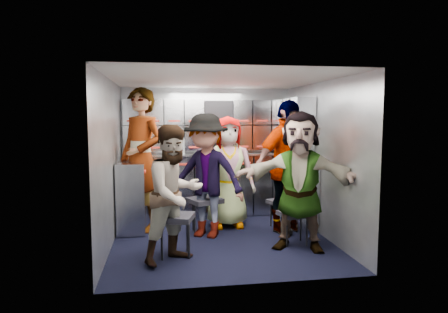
{
  "coord_description": "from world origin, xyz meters",
  "views": [
    {
      "loc": [
        -0.76,
        -5.16,
        1.62
      ],
      "look_at": [
        0.1,
        0.35,
        1.07
      ],
      "focal_mm": 32.0,
      "sensor_mm": 36.0,
      "label": 1
    }
  ],
  "objects": [
    {
      "name": "jump_seat_center",
      "position": [
        0.2,
        0.77,
        0.38
      ],
      "size": [
        0.39,
        0.37,
        0.43
      ],
      "rotation": [
        0.0,
        0.0,
        0.09
      ],
      "color": "black",
      "rests_on": "ground"
    },
    {
      "name": "locker_bank_back",
      "position": [
        0.0,
        1.35,
        1.49
      ],
      "size": [
        2.68,
        0.28,
        0.82
      ],
      "primitive_type": "cube",
      "color": "#8E939C",
      "rests_on": "wall_back"
    },
    {
      "name": "attendant_arc_e",
      "position": [
        0.9,
        -0.55,
        0.85
      ],
      "size": [
        1.64,
        1.12,
        1.7
      ],
      "primitive_type": "imported",
      "rotation": [
        0.0,
        0.0,
        -0.44
      ],
      "color": "black",
      "rests_on": "ground"
    },
    {
      "name": "counter",
      "position": [
        0.0,
        1.29,
        1.01
      ],
      "size": [
        2.68,
        0.42,
        0.03
      ],
      "primitive_type": "cube",
      "color": "silver",
      "rests_on": "cart_bank_back"
    },
    {
      "name": "bottle_right",
      "position": [
        1.15,
        1.24,
        1.16
      ],
      "size": [
        0.07,
        0.07,
        0.27
      ],
      "primitive_type": "cylinder",
      "color": "white",
      "rests_on": "counter"
    },
    {
      "name": "jump_seat_mid_left",
      "position": [
        -0.18,
        0.31,
        0.43
      ],
      "size": [
        0.54,
        0.53,
        0.49
      ],
      "rotation": [
        0.0,
        0.0,
        0.42
      ],
      "color": "black",
      "rests_on": "ground"
    },
    {
      "name": "bottle_left",
      "position": [
        -0.42,
        1.24,
        1.16
      ],
      "size": [
        0.07,
        0.07,
        0.26
      ],
      "primitive_type": "cylinder",
      "color": "white",
      "rests_on": "counter"
    },
    {
      "name": "bottle_mid",
      "position": [
        -0.62,
        1.24,
        1.15
      ],
      "size": [
        0.07,
        0.07,
        0.24
      ],
      "primitive_type": "cylinder",
      "color": "white",
      "rests_on": "counter"
    },
    {
      "name": "red_latch_strip",
      "position": [
        0.0,
        1.09,
        0.88
      ],
      "size": [
        2.6,
        0.02,
        0.03
      ],
      "primitive_type": "cube",
      "color": "maroon",
      "rests_on": "cart_bank_back"
    },
    {
      "name": "wall_left",
      "position": [
        -1.4,
        0.0,
        1.05
      ],
      "size": [
        0.04,
        3.0,
        2.1
      ],
      "primitive_type": "cube",
      "color": "gray",
      "rests_on": "ground"
    },
    {
      "name": "wall_right",
      "position": [
        1.4,
        0.0,
        1.05
      ],
      "size": [
        0.04,
        3.0,
        2.1
      ],
      "primitive_type": "cube",
      "color": "gray",
      "rests_on": "ground"
    },
    {
      "name": "attendant_arc_d",
      "position": [
        0.96,
        0.19,
        0.93
      ],
      "size": [
        1.18,
        0.9,
        1.86
      ],
      "primitive_type": "imported",
      "rotation": [
        0.0,
        0.0,
        0.47
      ],
      "color": "black",
      "rests_on": "ground"
    },
    {
      "name": "wall_back",
      "position": [
        0.0,
        1.5,
        1.05
      ],
      "size": [
        2.8,
        0.04,
        2.1
      ],
      "primitive_type": "cube",
      "color": "gray",
      "rests_on": "ground"
    },
    {
      "name": "jump_seat_mid_right",
      "position": [
        0.96,
        0.37,
        0.37
      ],
      "size": [
        0.43,
        0.42,
        0.41
      ],
      "rotation": [
        0.0,
        0.0,
        0.32
      ],
      "color": "black",
      "rests_on": "ground"
    },
    {
      "name": "ceiling",
      "position": [
        0.0,
        0.0,
        2.1
      ],
      "size": [
        2.8,
        3.0,
        0.02
      ],
      "primitive_type": "cube",
      "color": "silver",
      "rests_on": "wall_back"
    },
    {
      "name": "jump_seat_near_right",
      "position": [
        0.9,
        -0.37,
        0.37
      ],
      "size": [
        0.42,
        0.41,
        0.42
      ],
      "rotation": [
        0.0,
        0.0,
        0.25
      ],
      "color": "black",
      "rests_on": "ground"
    },
    {
      "name": "locker_bank_right",
      "position": [
        1.25,
        0.7,
        1.49
      ],
      "size": [
        0.28,
        1.0,
        0.82
      ],
      "primitive_type": "cube",
      "color": "#8E939C",
      "rests_on": "wall_right"
    },
    {
      "name": "cup_left",
      "position": [
        -1.11,
        1.23,
        1.07
      ],
      "size": [
        0.07,
        0.07,
        0.09
      ],
      "primitive_type": "cylinder",
      "color": "tan",
      "rests_on": "counter"
    },
    {
      "name": "cart_bank_left",
      "position": [
        -1.19,
        0.56,
        0.49
      ],
      "size": [
        0.38,
        0.76,
        0.99
      ],
      "primitive_type": "cube",
      "color": "#8E939C",
      "rests_on": "ground"
    },
    {
      "name": "attendant_arc_c",
      "position": [
        0.2,
        0.59,
        0.82
      ],
      "size": [
        0.8,
        0.53,
        1.63
      ],
      "primitive_type": "imported",
      "rotation": [
        0.0,
        0.0,
        -0.01
      ],
      "color": "black",
      "rests_on": "ground"
    },
    {
      "name": "right_cabinet",
      "position": [
        1.25,
        0.6,
        0.5
      ],
      "size": [
        0.28,
        1.2,
        1.0
      ],
      "primitive_type": "cube",
      "color": "#8E939C",
      "rests_on": "ground"
    },
    {
      "name": "attendant_standing",
      "position": [
        -1.05,
        0.61,
        1.02
      ],
      "size": [
        0.88,
        0.87,
        2.04
      ],
      "primitive_type": "imported",
      "rotation": [
        0.0,
        0.0,
        -0.76
      ],
      "color": "black",
      "rests_on": "ground"
    },
    {
      "name": "floor",
      "position": [
        0.0,
        0.0,
        0.0
      ],
      "size": [
        3.0,
        3.0,
        0.0
      ],
      "primitive_type": "plane",
      "color": "black",
      "rests_on": "ground"
    },
    {
      "name": "cart_bank_back",
      "position": [
        0.0,
        1.29,
        0.49
      ],
      "size": [
        2.68,
        0.38,
        0.99
      ],
      "primitive_type": "cube",
      "color": "#8E939C",
      "rests_on": "ground"
    },
    {
      "name": "jump_seat_near_left",
      "position": [
        -0.62,
        -0.58,
        0.43
      ],
      "size": [
        0.5,
        0.49,
        0.49
      ],
      "rotation": [
        0.0,
        0.0,
        -0.27
      ],
      "color": "black",
      "rests_on": "ground"
    },
    {
      "name": "attendant_arc_a",
      "position": [
        -0.62,
        -0.76,
        0.77
      ],
      "size": [
        0.95,
        0.91,
        1.54
      ],
      "primitive_type": "imported",
      "rotation": [
        0.0,
        0.0,
        0.63
      ],
      "color": "black",
      "rests_on": "ground"
    },
    {
      "name": "attendant_arc_b",
      "position": [
        -0.18,
        0.13,
        0.83
      ],
      "size": [
        1.24,
        1.06,
        1.67
      ],
      "primitive_type": "imported",
      "rotation": [
        0.0,
        0.0,
        -0.5
      ],
      "color": "black",
      "rests_on": "ground"
    },
    {
      "name": "coffee_niche",
      "position": [
        0.18,
        1.41,
        1.47
      ],
      "size": [
        0.46,
        0.16,
        0.84
      ],
      "primitive_type": null,
      "color": "black",
      "rests_on": "wall_back"
    },
    {
      "name": "cup_right",
      "position": [
        1.25,
        1.23,
        1.08
      ],
      "size": [
        0.07,
        0.07,
        0.1
      ],
      "primitive_type": "cylinder",
      "color": "tan",
      "rests_on": "counter"
    }
  ]
}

